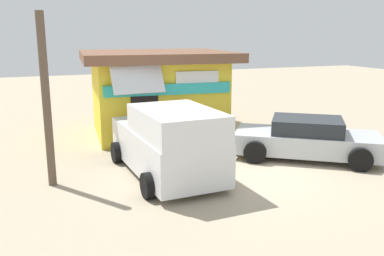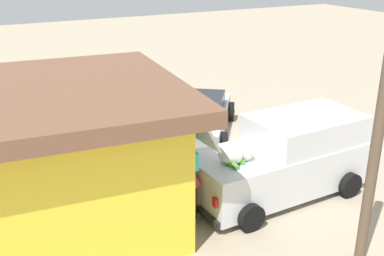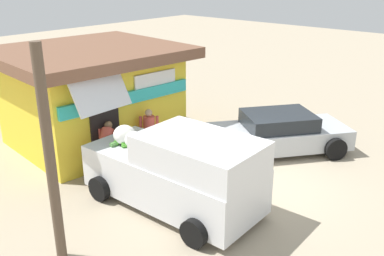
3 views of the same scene
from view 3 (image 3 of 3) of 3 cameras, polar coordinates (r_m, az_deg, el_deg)
The scene contains 9 objects.
ground_plane at distance 11.72m, azimuth 8.73°, elevation -7.25°, with size 60.00×60.00×0.00m, color tan.
storefront_bar at distance 14.11m, azimuth -13.12°, elevation 4.35°, with size 5.80×5.31×3.09m.
delivery_van at distance 10.16m, azimuth -2.01°, elevation -5.56°, with size 2.35×4.91×2.74m.
parked_sedan at distance 13.58m, azimuth 11.21°, elevation -0.66°, with size 4.50×3.97×1.24m.
vendor_standing at distance 12.70m, azimuth -5.66°, elevation -0.38°, with size 0.48×0.48×1.57m.
customer_bending at distance 11.96m, azimuth -11.23°, elevation -2.19°, with size 0.72×0.67×1.46m.
unloaded_banana_pile at distance 12.37m, azimuth -11.90°, elevation -5.02°, with size 0.72×0.65×0.38m.
paint_bucket at distance 13.85m, azimuth 2.48°, elevation -1.61°, with size 0.33×0.33×0.40m, color #BF3F33.
utility_pole at distance 8.29m, azimuth -18.22°, elevation -3.93°, with size 0.20×0.20×4.27m, color brown.
Camera 3 is at (-8.84, -5.45, 5.43)m, focal length 40.45 mm.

